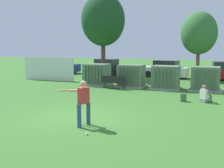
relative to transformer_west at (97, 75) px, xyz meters
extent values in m
plane|color=#3D752D|center=(2.99, -9.22, -0.79)|extent=(96.00, 96.00, 0.00)
cube|color=white|center=(-5.08, 1.28, 0.21)|extent=(4.80, 0.12, 2.00)
cube|color=#9E9B93|center=(0.00, 0.01, -0.73)|extent=(2.10, 1.70, 0.12)
cube|color=#607A5B|center=(0.00, 0.01, 0.08)|extent=(1.80, 1.40, 1.50)
cube|color=#52684E|center=(-0.64, -0.75, 0.08)|extent=(0.06, 0.12, 1.27)
cube|color=#52684E|center=(-0.38, -0.75, 0.08)|extent=(0.06, 0.12, 1.27)
cube|color=#52684E|center=(-0.13, -0.75, 0.08)|extent=(0.06, 0.12, 1.27)
cube|color=#52684E|center=(0.13, -0.75, 0.08)|extent=(0.06, 0.12, 1.27)
cube|color=#52684E|center=(0.38, -0.75, 0.08)|extent=(0.06, 0.12, 1.27)
cube|color=#52684E|center=(0.64, -0.75, 0.08)|extent=(0.06, 0.12, 1.27)
cube|color=#9E9B93|center=(2.72, 0.00, -0.73)|extent=(2.10, 1.70, 0.12)
cube|color=#607A5B|center=(2.72, 0.00, 0.08)|extent=(1.80, 1.40, 1.50)
cube|color=#52684E|center=(2.08, -0.76, 0.08)|extent=(0.06, 0.12, 1.27)
cube|color=#52684E|center=(2.34, -0.76, 0.08)|extent=(0.06, 0.12, 1.27)
cube|color=#52684E|center=(2.59, -0.76, 0.08)|extent=(0.06, 0.12, 1.27)
cube|color=#52684E|center=(2.85, -0.76, 0.08)|extent=(0.06, 0.12, 1.27)
cube|color=#52684E|center=(3.10, -0.76, 0.08)|extent=(0.06, 0.12, 1.27)
cube|color=#52684E|center=(3.36, -0.76, 0.08)|extent=(0.06, 0.12, 1.27)
cube|color=#9E9B93|center=(5.25, -0.12, -0.73)|extent=(2.10, 1.70, 0.12)
cube|color=#607A5B|center=(5.25, -0.12, 0.08)|extent=(1.80, 1.40, 1.50)
cube|color=#52684E|center=(4.61, -0.88, 0.08)|extent=(0.06, 0.12, 1.27)
cube|color=#52684E|center=(4.86, -0.88, 0.08)|extent=(0.06, 0.12, 1.27)
cube|color=#52684E|center=(5.12, -0.88, 0.08)|extent=(0.06, 0.12, 1.27)
cube|color=#52684E|center=(5.37, -0.88, 0.08)|extent=(0.06, 0.12, 1.27)
cube|color=#52684E|center=(5.63, -0.88, 0.08)|extent=(0.06, 0.12, 1.27)
cube|color=#52684E|center=(5.88, -0.88, 0.08)|extent=(0.06, 0.12, 1.27)
cube|color=#9E9B93|center=(7.85, 0.01, -0.73)|extent=(2.10, 1.70, 0.12)
cube|color=#607A5B|center=(7.85, 0.01, 0.08)|extent=(1.80, 1.40, 1.50)
cube|color=#52684E|center=(7.21, -0.75, 0.08)|extent=(0.06, 0.12, 1.27)
cube|color=#52684E|center=(7.47, -0.75, 0.08)|extent=(0.06, 0.12, 1.27)
cube|color=#52684E|center=(7.72, -0.75, 0.08)|extent=(0.06, 0.12, 1.27)
cube|color=#52684E|center=(7.98, -0.75, 0.08)|extent=(0.06, 0.12, 1.27)
cube|color=#52684E|center=(8.23, -0.75, 0.08)|extent=(0.06, 0.12, 1.27)
cube|color=#52684E|center=(8.49, -0.75, 0.08)|extent=(0.06, 0.12, 1.27)
cube|color=black|center=(1.85, -1.22, -0.34)|extent=(1.84, 0.69, 0.05)
cube|color=black|center=(1.82, -1.39, -0.09)|extent=(1.78, 0.33, 0.44)
cylinder|color=black|center=(1.11, -0.95, -0.58)|extent=(0.06, 0.06, 0.42)
cylinder|color=black|center=(2.62, -1.20, -0.58)|extent=(0.06, 0.06, 0.42)
cylinder|color=black|center=(1.07, -1.23, -0.58)|extent=(0.06, 0.06, 0.42)
cylinder|color=black|center=(2.58, -1.48, -0.58)|extent=(0.06, 0.06, 0.42)
cylinder|color=#384C75|center=(3.73, -10.39, -0.35)|extent=(0.16, 0.16, 0.88)
cylinder|color=#384C75|center=(3.90, -9.94, -0.35)|extent=(0.16, 0.16, 0.88)
cube|color=red|center=(3.82, -10.17, 0.39)|extent=(0.37, 0.46, 0.60)
sphere|color=tan|center=(3.82, -10.17, 0.84)|extent=(0.23, 0.23, 0.23)
cylinder|color=tan|center=(3.43, -10.12, 0.55)|extent=(0.42, 0.47, 0.09)
cylinder|color=tan|center=(3.50, -9.95, 0.55)|extent=(0.10, 0.54, 0.09)
cylinder|color=#A5723F|center=(2.83, -9.80, 0.48)|extent=(0.82, 0.36, 0.21)
sphere|color=#A5723F|center=(3.23, -9.95, 0.55)|extent=(0.08, 0.08, 0.08)
sphere|color=white|center=(4.38, -11.10, -0.74)|extent=(0.09, 0.09, 0.09)
cube|color=gray|center=(7.91, -4.01, -0.69)|extent=(0.42, 0.39, 0.20)
cube|color=white|center=(7.91, -4.01, -0.33)|extent=(0.42, 0.38, 0.52)
sphere|color=#9E7051|center=(7.91, -4.01, 0.06)|extent=(0.22, 0.22, 0.22)
cylinder|color=gray|center=(7.95, -3.77, -0.57)|extent=(0.36, 0.45, 0.13)
cylinder|color=gray|center=(8.08, -3.58, -0.56)|extent=(0.26, 0.31, 0.46)
cylinder|color=gray|center=(8.12, -3.88, -0.57)|extent=(0.36, 0.45, 0.13)
cylinder|color=gray|center=(8.25, -3.69, -0.56)|extent=(0.26, 0.31, 0.46)
cylinder|color=#9E7051|center=(7.84, -3.70, -0.37)|extent=(0.30, 0.39, 0.32)
cylinder|color=#9E7051|center=(8.23, -3.95, -0.37)|extent=(0.30, 0.39, 0.32)
cube|color=#4C723F|center=(6.85, -4.09, -0.57)|extent=(0.37, 0.31, 0.44)
cube|color=#3D5B33|center=(6.80, -3.97, -0.63)|extent=(0.23, 0.14, 0.22)
cylinder|color=#4C3828|center=(-1.50, 5.04, 0.85)|extent=(0.40, 0.40, 3.28)
ellipsoid|color=#1E4723|center=(-1.50, 5.04, 4.53)|extent=(4.04, 4.04, 4.80)
cylinder|color=brown|center=(6.99, 5.90, 0.46)|extent=(0.31, 0.31, 2.50)
ellipsoid|color=#387038|center=(6.99, 5.90, 3.26)|extent=(3.07, 3.07, 3.65)
cube|color=navy|center=(-7.41, 7.14, -0.21)|extent=(4.25, 1.83, 0.80)
cube|color=#262B33|center=(-7.26, 7.13, 0.51)|extent=(2.15, 1.62, 0.64)
cylinder|color=black|center=(-8.73, 6.33, -0.47)|extent=(0.65, 0.24, 0.64)
cylinder|color=black|center=(-8.68, 8.03, -0.47)|extent=(0.65, 0.24, 0.64)
cylinder|color=black|center=(-6.13, 6.25, -0.47)|extent=(0.65, 0.24, 0.64)
cylinder|color=black|center=(-6.08, 7.95, -0.47)|extent=(0.65, 0.24, 0.64)
cube|color=black|center=(-2.16, 7.21, -0.21)|extent=(4.37, 2.17, 0.80)
cube|color=#262B33|center=(-2.01, 7.19, 0.51)|extent=(2.27, 1.79, 0.64)
cylinder|color=black|center=(-3.55, 6.52, -0.47)|extent=(0.66, 0.29, 0.64)
cylinder|color=black|center=(-3.35, 8.21, -0.47)|extent=(0.66, 0.29, 0.64)
cylinder|color=black|center=(-0.96, 6.22, -0.47)|extent=(0.66, 0.29, 0.64)
cylinder|color=black|center=(-0.77, 7.90, -0.47)|extent=(0.66, 0.29, 0.64)
cube|color=silver|center=(4.02, 6.70, -0.21)|extent=(4.40, 2.27, 0.80)
cube|color=#262B33|center=(4.16, 6.68, 0.51)|extent=(2.30, 1.84, 0.64)
cylinder|color=black|center=(2.61, 6.04, -0.47)|extent=(0.66, 0.31, 0.64)
cylinder|color=black|center=(2.85, 7.73, -0.47)|extent=(0.66, 0.31, 0.64)
cylinder|color=black|center=(5.18, 5.68, -0.47)|extent=(0.66, 0.31, 0.64)
cylinder|color=black|center=(5.42, 7.36, -0.47)|extent=(0.66, 0.31, 0.64)
cube|color=maroon|center=(9.12, 6.51, -0.21)|extent=(4.37, 2.19, 0.80)
cylinder|color=black|center=(7.93, 5.51, -0.47)|extent=(0.66, 0.30, 0.64)
cylinder|color=black|center=(7.73, 7.19, -0.47)|extent=(0.66, 0.30, 0.64)
camera|label=1|loc=(8.36, -19.48, 2.28)|focal=44.93mm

